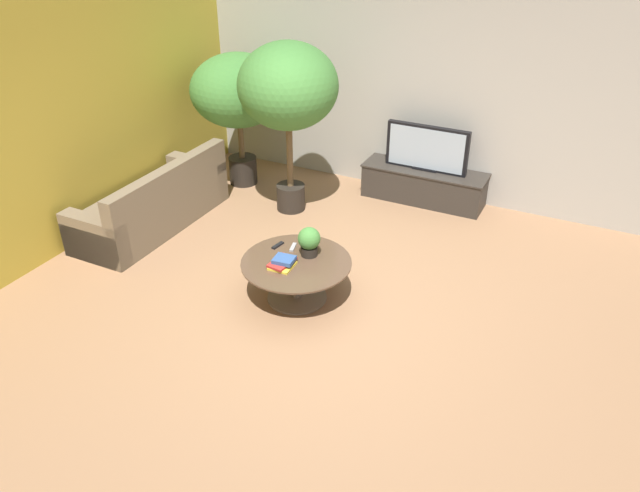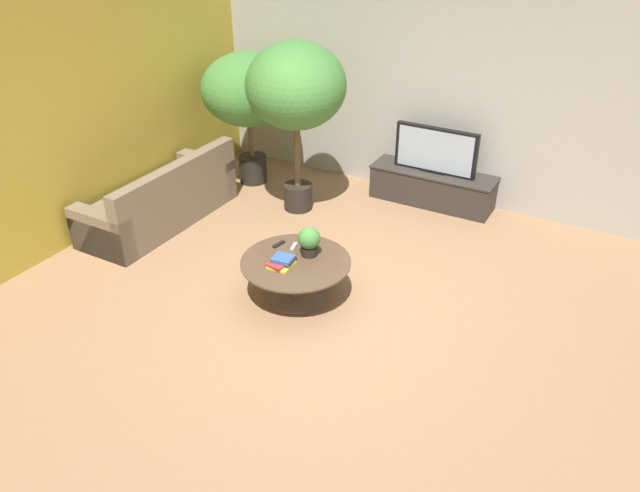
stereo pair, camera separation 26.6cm
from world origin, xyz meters
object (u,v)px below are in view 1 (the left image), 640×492
(media_console, at_px, (424,184))
(potted_palm_corner, at_px, (288,90))
(couch_by_wall, at_px, (154,205))
(potted_palm_tall, at_px, (238,93))
(potted_plant_tabletop, at_px, (309,241))
(coffee_table, at_px, (297,272))
(television, at_px, (427,149))

(media_console, distance_m, potted_palm_corner, 2.24)
(couch_by_wall, distance_m, potted_palm_tall, 1.90)
(couch_by_wall, bearing_deg, potted_palm_corner, 132.16)
(media_console, height_order, potted_palm_corner, potted_palm_corner)
(media_console, height_order, potted_plant_tabletop, potted_plant_tabletop)
(media_console, distance_m, coffee_table, 2.81)
(potted_palm_tall, xyz_separation_m, potted_plant_tabletop, (2.11, -2.01, -0.69))
(television, distance_m, couch_by_wall, 3.54)
(media_console, xyz_separation_m, coffee_table, (-0.43, -2.78, 0.08))
(television, relative_size, couch_by_wall, 0.51)
(coffee_table, bearing_deg, television, 81.23)
(media_console, xyz_separation_m, potted_plant_tabletop, (-0.37, -2.60, 0.37))
(potted_plant_tabletop, bearing_deg, potted_palm_tall, 136.30)
(potted_palm_corner, bearing_deg, coffee_table, -59.40)
(potted_palm_tall, distance_m, potted_plant_tabletop, 3.00)
(potted_palm_corner, relative_size, potted_plant_tabletop, 6.96)
(television, height_order, potted_palm_corner, potted_palm_corner)
(coffee_table, xyz_separation_m, potted_palm_corner, (-1.04, 1.76, 1.28))
(potted_palm_tall, bearing_deg, media_console, 13.38)
(media_console, bearing_deg, television, -90.00)
(media_console, relative_size, coffee_table, 1.47)
(television, xyz_separation_m, potted_palm_tall, (-2.48, -0.59, 0.55))
(coffee_table, bearing_deg, potted_palm_corner, 120.60)
(couch_by_wall, bearing_deg, media_console, 128.29)
(couch_by_wall, distance_m, potted_palm_corner, 2.17)
(potted_palm_corner, height_order, potted_plant_tabletop, potted_palm_corner)
(potted_palm_tall, height_order, potted_plant_tabletop, potted_palm_tall)
(potted_palm_tall, height_order, potted_palm_corner, potted_palm_corner)
(couch_by_wall, xyz_separation_m, potted_plant_tabletop, (2.38, -0.43, 0.32))
(potted_plant_tabletop, bearing_deg, media_console, 81.91)
(coffee_table, distance_m, potted_plant_tabletop, 0.35)
(media_console, bearing_deg, potted_palm_corner, -145.47)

